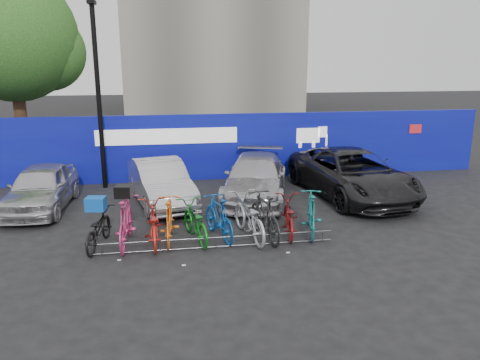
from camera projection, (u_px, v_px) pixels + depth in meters
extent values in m
plane|color=black|center=(214.00, 239.00, 11.54)|extent=(100.00, 100.00, 0.00)
cube|color=#0A0B8F|center=(196.00, 147.00, 16.98)|extent=(22.00, 0.15, 2.40)
cube|color=white|center=(167.00, 136.00, 16.61)|extent=(5.00, 0.02, 0.55)
cube|color=white|center=(308.00, 135.00, 17.44)|extent=(1.20, 0.02, 0.90)
cube|color=red|center=(415.00, 129.00, 18.07)|extent=(0.50, 0.02, 0.35)
cylinder|color=#382314|center=(21.00, 116.00, 19.51)|extent=(0.50, 0.50, 4.00)
sphere|color=#195019|center=(11.00, 36.00, 18.71)|extent=(5.20, 5.20, 5.20)
sphere|color=#195019|center=(46.00, 52.00, 19.33)|extent=(3.20, 3.20, 3.20)
cylinder|color=black|center=(99.00, 100.00, 15.45)|extent=(0.16, 0.16, 6.00)
cube|color=black|center=(91.00, 2.00, 14.69)|extent=(0.25, 0.50, 0.12)
cylinder|color=#595B60|center=(216.00, 237.00, 10.90)|extent=(5.60, 0.03, 0.03)
cylinder|color=#595B60|center=(216.00, 247.00, 10.96)|extent=(5.60, 0.03, 0.03)
cylinder|color=#595B60|center=(102.00, 250.00, 10.53)|extent=(0.03, 0.03, 0.28)
cylinder|color=#595B60|center=(160.00, 247.00, 10.73)|extent=(0.03, 0.03, 0.28)
cylinder|color=#595B60|center=(216.00, 243.00, 10.93)|extent=(0.03, 0.03, 0.28)
cylinder|color=#595B60|center=(271.00, 240.00, 11.14)|extent=(0.03, 0.03, 0.28)
cylinder|color=#595B60|center=(323.00, 237.00, 11.34)|extent=(0.03, 0.03, 0.28)
imported|color=#B5B4B9|center=(41.00, 187.00, 13.71)|extent=(1.74, 3.95, 1.32)
imported|color=#A8A8AD|center=(161.00, 183.00, 14.23)|extent=(2.25, 4.25, 1.33)
imported|color=#AEAEB3|center=(256.00, 177.00, 14.84)|extent=(3.05, 4.95, 1.34)
imported|color=black|center=(352.00, 174.00, 14.98)|extent=(3.13, 5.66, 1.50)
imported|color=black|center=(98.00, 229.00, 10.96)|extent=(0.90, 1.82, 0.91)
imported|color=#CC3775|center=(126.00, 221.00, 11.02)|extent=(0.68, 2.03, 1.20)
imported|color=red|center=(153.00, 224.00, 11.17)|extent=(0.75, 1.92, 0.99)
imported|color=orange|center=(169.00, 220.00, 11.27)|extent=(0.63, 1.85, 1.09)
imported|color=#106618|center=(195.00, 222.00, 11.36)|extent=(1.05, 1.93, 0.96)
imported|color=#0C4AA0|center=(219.00, 217.00, 11.49)|extent=(0.95, 1.87, 1.08)
imported|color=#A4A5AC|center=(249.00, 217.00, 11.50)|extent=(1.06, 2.17, 1.09)
imported|color=#232426|center=(265.00, 216.00, 11.47)|extent=(0.85, 2.01, 1.17)
imported|color=maroon|center=(288.00, 216.00, 11.78)|extent=(0.93, 1.90, 0.95)
imported|color=#1B7374|center=(311.00, 213.00, 11.75)|extent=(0.94, 1.91, 1.10)
cube|color=#0E4DB2|center=(96.00, 204.00, 10.81)|extent=(0.48, 0.40, 0.31)
cube|color=black|center=(124.00, 191.00, 10.84)|extent=(0.43, 0.39, 0.28)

